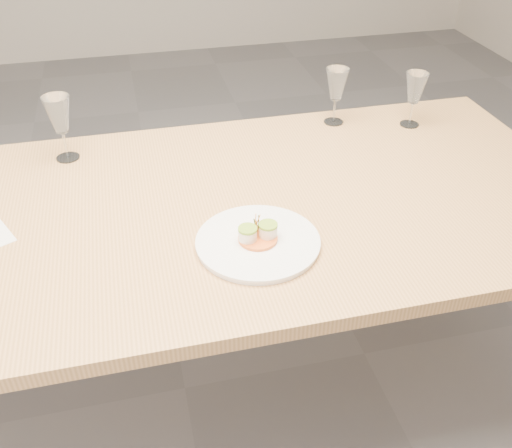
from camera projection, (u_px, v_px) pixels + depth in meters
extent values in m
plane|color=slate|center=(185.00, 388.00, 1.98)|extent=(7.00, 7.00, 0.00)
cube|color=tan|center=(165.00, 216.00, 1.55)|extent=(2.40, 1.00, 0.04)
cylinder|color=tan|center=(436.00, 201.00, 2.30)|extent=(0.07, 0.07, 0.71)
cylinder|color=white|center=(258.00, 243.00, 1.41)|extent=(0.31, 0.31, 0.01)
cylinder|color=white|center=(258.00, 241.00, 1.41)|extent=(0.31, 0.31, 0.01)
cylinder|color=orange|center=(258.00, 239.00, 1.41)|extent=(0.10, 0.10, 0.01)
cylinder|color=#FFEDD0|center=(248.00, 235.00, 1.39)|extent=(0.05, 0.05, 0.03)
cylinder|color=#FFEDD0|center=(268.00, 231.00, 1.40)|extent=(0.05, 0.05, 0.03)
cylinder|color=#90B432|center=(248.00, 229.00, 1.38)|extent=(0.05, 0.05, 0.01)
cylinder|color=#90B432|center=(268.00, 225.00, 1.39)|extent=(0.05, 0.05, 0.01)
cylinder|color=#D4D271|center=(287.00, 249.00, 1.38)|extent=(0.05, 0.05, 0.00)
cylinder|color=white|center=(68.00, 158.00, 1.78)|extent=(0.07, 0.07, 0.00)
cylinder|color=white|center=(65.00, 145.00, 1.75)|extent=(0.01, 0.01, 0.09)
cone|color=white|center=(59.00, 115.00, 1.69)|extent=(0.08, 0.08, 0.11)
cylinder|color=white|center=(333.00, 122.00, 1.98)|extent=(0.07, 0.07, 0.00)
cylinder|color=white|center=(334.00, 110.00, 1.96)|extent=(0.01, 0.01, 0.08)
cone|color=white|center=(337.00, 84.00, 1.90)|extent=(0.08, 0.08, 0.11)
cylinder|color=white|center=(409.00, 124.00, 1.97)|extent=(0.07, 0.07, 0.00)
cylinder|color=white|center=(411.00, 113.00, 1.94)|extent=(0.01, 0.01, 0.08)
cone|color=white|center=(415.00, 88.00, 1.89)|extent=(0.07, 0.07, 0.10)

